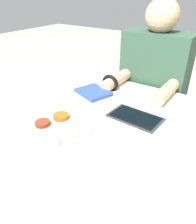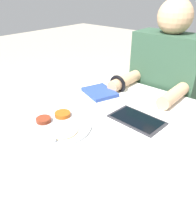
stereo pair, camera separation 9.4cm
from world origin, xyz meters
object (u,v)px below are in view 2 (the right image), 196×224
object	(u,v)px
red_notebook	(100,92)
tablet_device	(137,120)
thali_tray	(57,125)
person_diner	(160,104)

from	to	relation	value
red_notebook	tablet_device	size ratio (longest dim) A/B	0.88
thali_tray	person_diner	bearing A→B (deg)	81.28
red_notebook	person_diner	bearing A→B (deg)	63.47
red_notebook	thali_tray	bearing A→B (deg)	-78.03
thali_tray	red_notebook	size ratio (longest dim) A/B	1.35
thali_tray	tablet_device	size ratio (longest dim) A/B	1.19
red_notebook	person_diner	distance (m)	0.48
tablet_device	person_diner	bearing A→B (deg)	102.83
person_diner	red_notebook	bearing A→B (deg)	-116.53
tablet_device	red_notebook	bearing A→B (deg)	161.23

